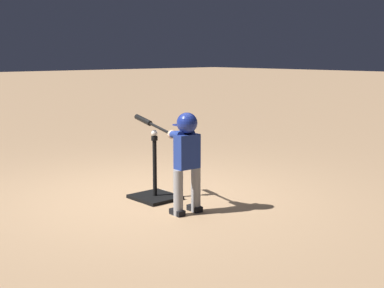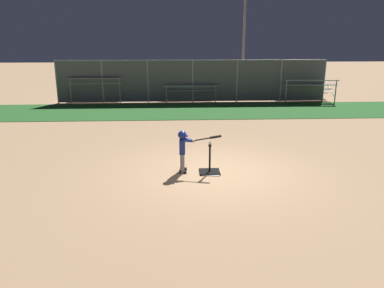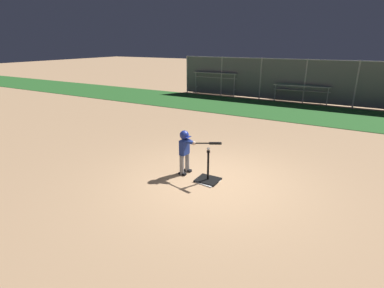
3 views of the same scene
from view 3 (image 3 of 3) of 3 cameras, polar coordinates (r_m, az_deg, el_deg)
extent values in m
plane|color=tan|center=(7.01, 4.08, -7.20)|extent=(90.00, 90.00, 0.00)
cube|color=#286026|center=(14.70, 18.54, 5.88)|extent=(56.00, 4.14, 0.02)
cylinder|color=#9E9EA3|center=(19.40, -0.92, 13.15)|extent=(0.08, 0.08, 2.25)
cylinder|color=#9E9EA3|center=(18.32, 5.65, 12.72)|extent=(0.08, 0.08, 2.25)
cylinder|color=#9E9EA3|center=(17.49, 12.92, 12.05)|extent=(0.08, 0.08, 2.25)
cylinder|color=#9E9EA3|center=(16.96, 20.72, 11.12)|extent=(0.08, 0.08, 2.25)
cylinder|color=#9E9EA3|center=(16.75, 28.81, 9.94)|extent=(0.08, 0.08, 2.25)
cube|color=#565B60|center=(16.96, 20.72, 11.12)|extent=(14.23, 0.02, 2.16)
cylinder|color=#9E9EA3|center=(16.87, 21.16, 14.76)|extent=(14.23, 0.04, 0.04)
cube|color=white|center=(7.01, 3.06, -7.12)|extent=(0.49, 0.49, 0.02)
cube|color=black|center=(7.05, 3.04, -6.85)|extent=(0.52, 0.47, 0.04)
cylinder|color=black|center=(6.91, 3.09, -4.22)|extent=(0.05, 0.05, 0.66)
cylinder|color=black|center=(6.77, 3.14, -1.45)|extent=(0.08, 0.08, 0.05)
cylinder|color=gray|center=(7.44, -0.91, -3.48)|extent=(0.11, 0.11, 0.50)
cube|color=black|center=(7.51, -0.78, -5.05)|extent=(0.19, 0.10, 0.06)
cylinder|color=gray|center=(7.26, -1.97, -4.07)|extent=(0.11, 0.11, 0.50)
cube|color=black|center=(7.34, -1.82, -5.67)|extent=(0.19, 0.10, 0.06)
cube|color=navy|center=(7.19, -1.46, -0.60)|extent=(0.16, 0.27, 0.37)
sphere|color=#DBB293|center=(7.10, -1.48, 1.62)|extent=(0.19, 0.19, 0.19)
sphere|color=navy|center=(7.10, -1.48, 1.71)|extent=(0.22, 0.22, 0.22)
cube|color=navy|center=(7.06, -0.86, 1.38)|extent=(0.12, 0.17, 0.01)
cylinder|color=navy|center=(7.10, -0.37, 0.56)|extent=(0.30, 0.17, 0.11)
cylinder|color=navy|center=(7.03, -0.74, 0.39)|extent=(0.31, 0.14, 0.11)
sphere|color=#DBB293|center=(7.00, 0.38, 0.15)|extent=(0.09, 0.09, 0.09)
cylinder|color=black|center=(6.81, 2.83, 0.14)|extent=(0.70, 0.08, 0.16)
cylinder|color=black|center=(6.69, 4.46, 0.13)|extent=(0.31, 0.08, 0.11)
cylinder|color=black|center=(7.01, 0.25, 0.16)|extent=(0.03, 0.05, 0.05)
sphere|color=white|center=(6.75, 3.15, -0.96)|extent=(0.07, 0.07, 0.07)
cube|color=#93969E|center=(20.20, 6.68, 10.98)|extent=(2.75, 0.24, 0.04)
cube|color=#93969E|center=(20.48, 6.94, 10.26)|extent=(2.75, 0.30, 0.04)
cube|color=#93969E|center=(19.55, 5.96, 11.72)|extent=(2.75, 0.24, 0.04)
cube|color=#93969E|center=(19.83, 6.24, 10.97)|extent=(2.75, 0.30, 0.04)
cube|color=#93969E|center=(18.92, 5.18, 12.51)|extent=(2.75, 0.24, 0.04)
cube|color=#93969E|center=(19.19, 5.48, 11.72)|extent=(2.75, 0.30, 0.04)
cube|color=#93969E|center=(18.29, 4.34, 13.34)|extent=(2.75, 0.24, 0.04)
cube|color=#93969E|center=(18.55, 4.67, 12.52)|extent=(2.75, 0.30, 0.04)
cylinder|color=#93969E|center=(20.02, 10.35, 10.29)|extent=(0.06, 0.06, 0.35)
cylinder|color=#93969E|center=(17.87, 8.04, 10.99)|extent=(0.06, 0.06, 1.34)
cylinder|color=#93969E|center=(18.89, 9.33, 11.89)|extent=(0.07, 2.26, 1.03)
cylinder|color=#93969E|center=(20.97, 3.70, 10.93)|extent=(0.06, 0.06, 0.35)
cylinder|color=#93969E|center=(18.92, 0.74, 11.61)|extent=(0.06, 0.06, 1.34)
cylinder|color=#93969E|center=(19.89, 2.31, 12.46)|extent=(0.07, 2.26, 1.03)
cube|color=#93969E|center=(18.00, 20.36, 8.89)|extent=(2.84, 0.40, 0.04)
cube|color=#93969E|center=(18.28, 20.35, 8.19)|extent=(2.85, 0.46, 0.04)
cube|color=#93969E|center=(17.35, 20.24, 9.59)|extent=(2.84, 0.40, 0.04)
cube|color=#93969E|center=(17.63, 20.24, 8.85)|extent=(2.85, 0.46, 0.04)
cube|color=#93969E|center=(16.71, 20.12, 10.34)|extent=(2.84, 0.40, 0.04)
cube|color=#93969E|center=(16.99, 20.11, 9.56)|extent=(2.85, 0.46, 0.04)
cylinder|color=#93969E|center=(18.18, 24.49, 8.01)|extent=(0.06, 0.06, 0.32)
cylinder|color=#93969E|center=(16.70, 24.41, 8.25)|extent=(0.06, 0.06, 0.93)
cylinder|color=#93969E|center=(17.39, 24.59, 9.13)|extent=(0.14, 1.48, 0.65)
cylinder|color=#93969E|center=(18.43, 16.34, 9.07)|extent=(0.06, 0.06, 0.32)
cylinder|color=#93969E|center=(16.96, 15.54, 9.38)|extent=(0.06, 0.06, 0.93)
cylinder|color=#93969E|center=(17.65, 16.05, 10.22)|extent=(0.14, 1.48, 0.65)
camera|label=1|loc=(12.27, -9.59, 12.21)|focal=50.00mm
camera|label=2|loc=(5.00, -102.69, -1.08)|focal=35.00mm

